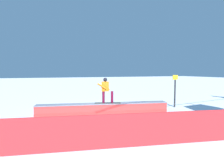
% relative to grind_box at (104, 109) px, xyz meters
% --- Properties ---
extents(ground_plane, '(120.00, 120.00, 0.00)m').
position_rel_grind_box_xyz_m(ground_plane, '(0.00, 0.00, -0.28)').
color(ground_plane, white).
extents(grind_box, '(7.24, 1.96, 0.61)m').
position_rel_grind_box_xyz_m(grind_box, '(0.00, 0.00, 0.00)').
color(grind_box, red).
rests_on(grind_box, ground_plane).
extents(snowboarder, '(1.45, 0.77, 1.42)m').
position_rel_grind_box_xyz_m(snowboarder, '(-0.13, 0.01, 1.11)').
color(snowboarder, black).
rests_on(snowboarder, grind_box).
extents(safety_fence, '(13.06, 2.55, 1.07)m').
position_rel_grind_box_xyz_m(safety_fence, '(0.00, 4.56, 0.26)').
color(safety_fence, red).
rests_on(safety_fence, ground_plane).
extents(trail_marker, '(0.40, 0.10, 2.13)m').
position_rel_grind_box_xyz_m(trail_marker, '(-4.99, -0.17, 0.86)').
color(trail_marker, '#262628').
rests_on(trail_marker, ground_plane).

